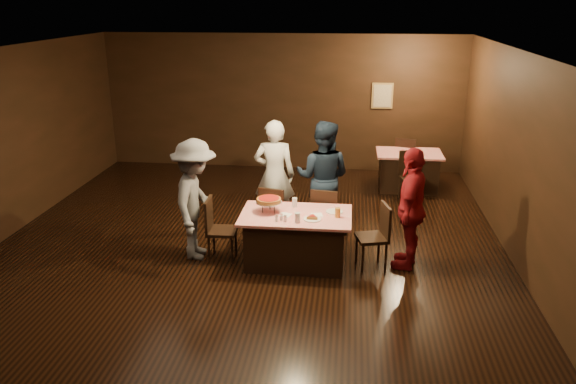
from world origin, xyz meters
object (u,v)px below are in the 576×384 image
object	(u,v)px
chair_far_left	(276,213)
glass_back	(295,202)
main_table	(296,239)
diner_navy_hoodie	(323,178)
diner_white_jacket	(274,175)
diner_red_shirt	(411,208)
chair_far_right	(326,215)
glass_front_left	(297,218)
chair_end_right	(372,236)
glass_amber	(338,213)
back_table	(408,171)
pizza_stand	(269,200)
chair_end_left	(222,230)
chair_back_near	(412,177)
chair_back_far	(406,159)
diner_grey_knit	(195,200)
plate_empty	(334,212)

from	to	relation	value
chair_far_left	glass_back	world-z (taller)	chair_far_left
main_table	diner_navy_hoodie	world-z (taller)	diner_navy_hoodie
diner_white_jacket	diner_red_shirt	world-z (taller)	diner_white_jacket
chair_far_left	chair_far_right	bearing A→B (deg)	-166.32
glass_front_left	chair_far_left	bearing A→B (deg)	113.20
chair_end_right	glass_amber	xyz separation A→B (m)	(-0.50, -0.05, 0.37)
back_table	pizza_stand	bearing A→B (deg)	-123.13
main_table	chair_end_left	size ratio (longest dim) A/B	1.68
chair_end_right	glass_front_left	world-z (taller)	chair_end_right
pizza_stand	glass_amber	distance (m)	1.01
chair_far_right	diner_red_shirt	bearing A→B (deg)	160.21
chair_back_near	chair_back_far	size ratio (longest dim) A/B	1.00
chair_far_left	chair_far_right	size ratio (longest dim) A/B	1.00
diner_grey_knit	glass_front_left	xyz separation A→B (m)	(1.55, -0.36, -0.07)
chair_far_right	chair_back_near	distance (m)	2.67
diner_white_jacket	chair_far_left	bearing A→B (deg)	96.64
glass_amber	chair_end_right	bearing A→B (deg)	5.71
chair_far_left	glass_back	distance (m)	0.68
glass_front_left	chair_back_near	bearing A→B (deg)	59.71
chair_far_left	chair_end_right	bearing A→B (deg)	167.11
diner_navy_hoodie	main_table	bearing A→B (deg)	86.03
diner_white_jacket	diner_grey_knit	xyz separation A→B (m)	(-1.01, -1.24, -0.03)
glass_front_left	glass_back	world-z (taller)	same
chair_back_far	diner_navy_hoodie	distance (m)	3.43
chair_far_left	diner_white_jacket	world-z (taller)	diner_white_jacket
chair_end_left	diner_navy_hoodie	distance (m)	1.94
pizza_stand	plate_empty	distance (m)	0.97
main_table	chair_far_left	xyz separation A→B (m)	(-0.40, 0.75, 0.09)
chair_far_left	chair_back_far	xyz separation A→B (m)	(2.34, 3.48, 0.00)
chair_end_right	diner_grey_knit	xyz separation A→B (m)	(-2.60, 0.06, 0.43)
chair_far_left	glass_front_left	distance (m)	1.20
diner_red_shirt	glass_front_left	distance (m)	1.64
pizza_stand	diner_grey_knit	bearing A→B (deg)	179.31
chair_end_right	pizza_stand	distance (m)	1.57
pizza_stand	glass_back	distance (m)	0.44
chair_far_left	plate_empty	world-z (taller)	chair_far_left
chair_end_left	glass_amber	world-z (taller)	chair_end_left
diner_white_jacket	diner_red_shirt	xyz separation A→B (m)	(2.13, -1.21, -0.04)
chair_end_right	glass_front_left	xyz separation A→B (m)	(-1.05, -0.30, 0.37)
main_table	chair_end_right	bearing A→B (deg)	-0.00
diner_white_jacket	diner_navy_hoodie	xyz separation A→B (m)	(0.81, -0.06, 0.01)
glass_amber	back_table	bearing A→B (deg)	70.03
plate_empty	chair_far_left	bearing A→B (deg)	147.72
pizza_stand	plate_empty	world-z (taller)	pizza_stand
chair_end_left	chair_far_left	bearing A→B (deg)	-44.78
back_table	glass_front_left	world-z (taller)	glass_front_left
diner_white_jacket	plate_empty	world-z (taller)	diner_white_jacket
main_table	diner_red_shirt	distance (m)	1.72
chair_end_right	back_table	bearing A→B (deg)	152.25
diner_navy_hoodie	diner_grey_knit	size ratio (longest dim) A/B	1.04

